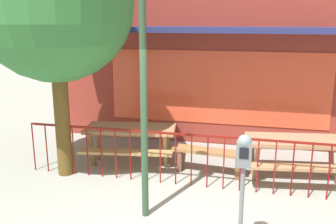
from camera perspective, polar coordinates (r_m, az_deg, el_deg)
name	(u,v)px	position (r m, az deg, el deg)	size (l,w,h in m)	color
pub_storefront	(219,33)	(8.80, 7.78, 11.80)	(7.76, 1.44, 5.18)	#481B19
patio_fence_front	(200,151)	(6.55, 4.84, -6.02)	(6.54, 0.04, 0.97)	maroon
picnic_table_left	(130,135)	(7.63, -5.74, -3.49)	(1.98, 1.61, 0.79)	#A0714C
picnic_table_right	(296,147)	(7.26, 18.92, -5.13)	(1.97, 1.59, 0.79)	#9F7655
patio_bench	(209,156)	(7.23, 6.21, -6.69)	(1.43, 0.47, 0.48)	olive
parking_meter_far	(244,163)	(4.61, 11.45, -7.71)	(0.18, 0.17, 1.58)	slate
street_tree	(54,3)	(6.99, -16.99, 15.62)	(2.78, 2.78, 4.57)	brown
street_lamp	(143,56)	(5.17, -3.84, 8.52)	(0.28, 0.28, 3.65)	#2C482F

